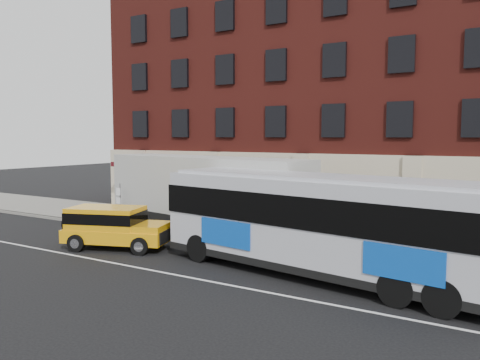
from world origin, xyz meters
The scene contains 9 objects.
ground centered at (0.00, 0.00, 0.00)m, with size 120.00×120.00×0.00m, color black.
sidewalk centered at (0.00, 9.00, 0.07)m, with size 60.00×6.00×0.15m, color gray.
kerb centered at (0.00, 6.00, 0.07)m, with size 60.00×0.25×0.15m, color gray.
lane_line centered at (0.00, 0.50, 0.01)m, with size 60.00×0.12×0.01m, color silver.
building centered at (-0.01, 16.92, 7.58)m, with size 30.00×12.10×15.00m.
sign_pole centered at (-8.50, 6.15, 1.45)m, with size 0.30×0.20×2.50m.
city_bus centered at (4.96, 3.04, 2.05)m, with size 13.80×4.81×3.71m.
yellow_suv centered at (-5.10, 2.36, 1.09)m, with size 5.09×3.40×1.90m.
shipping_container centered at (-3.14, 6.80, 2.02)m, with size 12.47×4.57×4.08m.
Camera 1 is at (11.36, -13.21, 5.10)m, focal length 36.48 mm.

